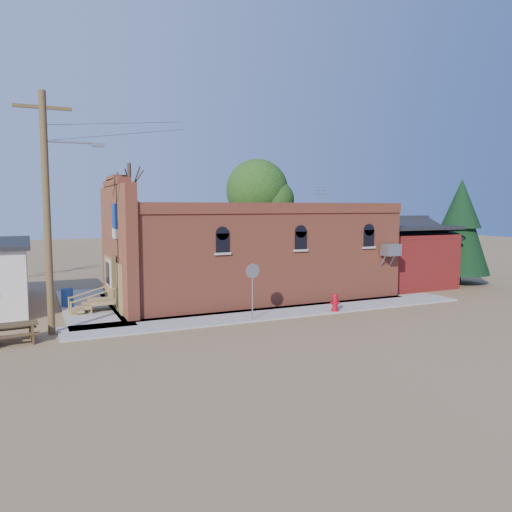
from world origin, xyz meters
name	(u,v)px	position (x,y,z in m)	size (l,w,h in m)	color
ground	(261,320)	(0.00, 0.00, 0.00)	(120.00, 120.00, 0.00)	olive
sidewalk_south	(283,312)	(1.50, 0.90, 0.04)	(19.00, 2.20, 0.08)	#9E9991
sidewalk_west	(90,306)	(-6.30, 6.00, 0.04)	(2.60, 10.00, 0.08)	#9E9991
brick_bar	(246,253)	(1.64, 5.49, 2.34)	(16.40, 7.97, 6.30)	#BB5439
red_shed	(392,248)	(11.50, 5.50, 2.27)	(5.40, 6.40, 4.30)	#621910
utility_pole	(48,208)	(-8.14, 1.20, 4.77)	(3.12, 0.26, 9.00)	#513C20
tree_bare_near	(130,188)	(-3.00, 13.00, 5.96)	(2.80, 2.80, 7.65)	#4A382A
tree_leafy	(257,191)	(6.00, 13.50, 5.93)	(4.40, 4.40, 8.15)	#4A382A
evergreen_tree	(461,224)	(15.50, 4.00, 3.71)	(3.60, 3.60, 6.50)	#4A382A
fire_hydrant	(335,302)	(3.70, 0.00, 0.48)	(0.46, 0.43, 0.82)	#A80918
stop_sign	(252,276)	(-0.41, 0.00, 1.92)	(0.65, 0.08, 2.39)	gray
trash_barrel	(67,297)	(-7.30, 6.22, 0.50)	(0.55, 0.55, 0.85)	navy
picnic_table	(13,330)	(-9.50, 0.50, 0.45)	(1.75, 1.38, 0.69)	#4C361E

